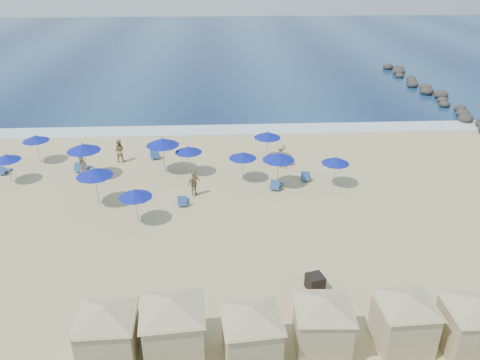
# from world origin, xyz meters

# --- Properties ---
(ground) EXTENTS (160.00, 160.00, 0.00)m
(ground) POSITION_xyz_m (0.00, 0.00, 0.00)
(ground) COLOR #C9B57F
(ground) RESTS_ON ground
(ocean) EXTENTS (160.00, 80.00, 0.06)m
(ocean) POSITION_xyz_m (0.00, 55.00, 0.03)
(ocean) COLOR navy
(ocean) RESTS_ON ground
(surf_line) EXTENTS (160.00, 2.50, 0.08)m
(surf_line) POSITION_xyz_m (0.00, 15.50, 0.04)
(surf_line) COLOR white
(surf_line) RESTS_ON ground
(rock_jetty) EXTENTS (2.56, 26.66, 0.96)m
(rock_jetty) POSITION_xyz_m (24.01, 24.90, 0.36)
(rock_jetty) COLOR #292522
(rock_jetty) RESTS_ON ground
(trash_bin) EXTENTS (0.89, 0.89, 0.72)m
(trash_bin) POSITION_xyz_m (5.49, -5.72, 0.36)
(trash_bin) COLOR black
(trash_bin) RESTS_ON ground
(cabana_0) EXTENTS (4.36, 4.36, 2.73)m
(cabana_0) POSITION_xyz_m (-2.89, -9.32, 1.57)
(cabana_0) COLOR tan
(cabana_0) RESTS_ON ground
(cabana_1) EXTENTS (4.63, 4.63, 2.91)m
(cabana_1) POSITION_xyz_m (-0.52, -9.22, 1.67)
(cabana_1) COLOR tan
(cabana_1) RESTS_ON ground
(cabana_2) EXTENTS (4.28, 4.28, 2.70)m
(cabana_2) POSITION_xyz_m (2.33, -9.62, 1.55)
(cabana_2) COLOR tan
(cabana_2) RESTS_ON ground
(cabana_3) EXTENTS (4.28, 4.28, 2.69)m
(cabana_3) POSITION_xyz_m (5.02, -9.22, 1.54)
(cabana_3) COLOR tan
(cabana_3) RESTS_ON ground
(cabana_4) EXTENTS (4.24, 4.24, 2.66)m
(cabana_4) POSITION_xyz_m (8.15, -9.17, 1.53)
(cabana_4) COLOR tan
(cabana_4) RESTS_ON ground
(cabana_5) EXTENTS (4.32, 4.32, 2.71)m
(cabana_5) POSITION_xyz_m (10.59, -9.56, 1.55)
(cabana_5) COLOR tan
(cabana_5) RESTS_ON ground
(umbrella_0) EXTENTS (1.88, 1.88, 2.14)m
(umbrella_0) POSITION_xyz_m (-11.63, 9.40, 1.86)
(umbrella_0) COLOR #A5A8AD
(umbrella_0) RESTS_ON ground
(umbrella_1) EXTENTS (1.83, 1.83, 2.08)m
(umbrella_1) POSITION_xyz_m (-12.40, 6.11, 1.80)
(umbrella_1) COLOR #A5A8AD
(umbrella_1) RESTS_ON ground
(umbrella_2) EXTENTS (2.25, 2.25, 2.56)m
(umbrella_2) POSITION_xyz_m (-7.54, 6.58, 2.22)
(umbrella_2) COLOR #A5A8AD
(umbrella_2) RESTS_ON ground
(umbrella_3) EXTENTS (2.19, 2.19, 2.49)m
(umbrella_3) POSITION_xyz_m (-5.97, 2.75, 2.16)
(umbrella_3) COLOR #A5A8AD
(umbrella_3) RESTS_ON ground
(umbrella_4) EXTENTS (2.28, 2.28, 2.59)m
(umbrella_4) POSITION_xyz_m (-2.43, 7.22, 2.25)
(umbrella_4) COLOR #A5A8AD
(umbrella_4) RESTS_ON ground
(umbrella_5) EXTENTS (1.86, 1.86, 2.12)m
(umbrella_5) POSITION_xyz_m (-0.70, 6.78, 1.84)
(umbrella_5) COLOR #A5A8AD
(umbrella_5) RESTS_ON ground
(umbrella_6) EXTENTS (1.87, 1.87, 2.13)m
(umbrella_6) POSITION_xyz_m (-3.29, 0.50, 1.85)
(umbrella_6) COLOR #A5A8AD
(umbrella_6) RESTS_ON ground
(umbrella_7) EXTENTS (1.85, 1.85, 2.10)m
(umbrella_7) POSITION_xyz_m (2.88, 5.62, 1.82)
(umbrella_7) COLOR #A5A8AD
(umbrella_7) RESTS_ON ground
(umbrella_8) EXTENTS (2.11, 2.11, 2.40)m
(umbrella_8) POSITION_xyz_m (5.11, 4.68, 2.08)
(umbrella_8) COLOR #A5A8AD
(umbrella_8) RESTS_ON ground
(umbrella_9) EXTENTS (1.97, 1.97, 2.24)m
(umbrella_9) POSITION_xyz_m (4.86, 9.00, 1.94)
(umbrella_9) COLOR #A5A8AD
(umbrella_9) RESTS_ON ground
(umbrella_10) EXTENTS (1.82, 1.82, 2.07)m
(umbrella_10) POSITION_xyz_m (8.75, 4.53, 1.79)
(umbrella_10) COLOR #A5A8AD
(umbrella_10) RESTS_ON ground
(beach_chair_0) EXTENTS (0.64, 1.21, 0.64)m
(beach_chair_0) POSITION_xyz_m (-13.47, 7.58, 0.22)
(beach_chair_0) COLOR #264D8E
(beach_chair_0) RESTS_ON ground
(beach_chair_1) EXTENTS (1.04, 1.40, 0.70)m
(beach_chair_1) POSITION_xyz_m (-8.25, 7.78, 0.24)
(beach_chair_1) COLOR #264D8E
(beach_chair_1) RESTS_ON ground
(beach_chair_2) EXTENTS (0.89, 1.49, 0.77)m
(beach_chair_2) POSITION_xyz_m (-3.42, 9.81, 0.27)
(beach_chair_2) COLOR #264D8E
(beach_chair_2) RESTS_ON ground
(beach_chair_3) EXTENTS (0.60, 1.27, 0.69)m
(beach_chair_3) POSITION_xyz_m (-0.91, 2.55, 0.24)
(beach_chair_3) COLOR #264D8E
(beach_chair_3) RESTS_ON ground
(beach_chair_4) EXTENTS (1.02, 1.45, 0.73)m
(beach_chair_4) POSITION_xyz_m (4.97, 4.35, 0.25)
(beach_chair_4) COLOR #264D8E
(beach_chair_4) RESTS_ON ground
(beach_chair_5) EXTENTS (0.82, 1.38, 0.71)m
(beach_chair_5) POSITION_xyz_m (7.09, 5.56, 0.25)
(beach_chair_5) COLOR #264D8E
(beach_chair_5) RESTS_ON ground
(beachgoer_0) EXTENTS (0.57, 0.75, 1.83)m
(beachgoer_0) POSITION_xyz_m (-7.65, 6.17, 0.91)
(beachgoer_0) COLOR tan
(beachgoer_0) RESTS_ON ground
(beachgoer_1) EXTENTS (0.86, 0.69, 1.71)m
(beachgoer_1) POSITION_xyz_m (-5.84, 9.24, 0.85)
(beachgoer_1) COLOR tan
(beachgoer_1) RESTS_ON ground
(beachgoer_2) EXTENTS (0.97, 0.97, 1.65)m
(beachgoer_2) POSITION_xyz_m (-0.26, 3.67, 0.82)
(beachgoer_2) COLOR tan
(beachgoer_2) RESTS_ON ground
(beachgoer_3) EXTENTS (0.87, 1.21, 1.70)m
(beachgoer_3) POSITION_xyz_m (5.71, 7.66, 0.85)
(beachgoer_3) COLOR tan
(beachgoer_3) RESTS_ON ground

